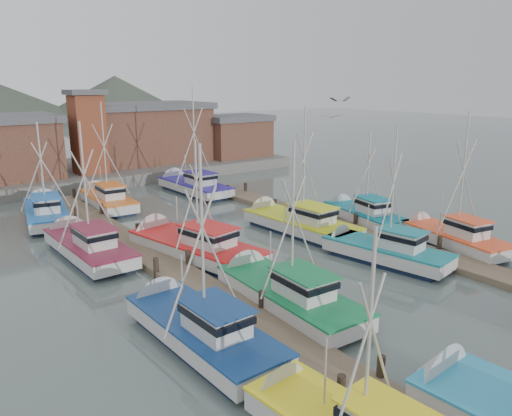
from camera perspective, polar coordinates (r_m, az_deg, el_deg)
ground at (r=28.86m, az=7.82°, el=-7.41°), size 260.00×260.00×0.00m
dock_left at (r=27.97m, az=-8.58°, el=-7.69°), size 2.30×46.00×1.50m
dock_right at (r=36.23m, az=11.32°, el=-2.65°), size 2.30×46.00×1.50m
quay at (r=59.96m, az=-17.67°, el=4.04°), size 44.00×16.00×1.20m
shed_center at (r=61.59m, az=-12.65°, el=8.47°), size 14.84×9.54×6.90m
shed_right at (r=64.40m, az=-2.45°, el=8.28°), size 8.48×6.36×5.20m
lookout_tower at (r=54.93m, az=-18.65°, el=8.30°), size 3.60×3.60×8.50m
boat_4 at (r=24.54m, az=3.01°, el=-9.59°), size 3.60×9.38×8.87m
boat_5 at (r=31.14m, az=13.90°, el=-4.72°), size 3.89×8.50×8.82m
boat_6 at (r=21.50m, az=-6.90°, el=-13.32°), size 3.77×9.15×9.16m
boat_7 at (r=35.20m, az=21.17°, el=-3.06°), size 3.91×8.40×9.50m
boat_8 at (r=31.44m, az=-7.59°, el=-4.24°), size 5.11×10.63×8.26m
boat_9 at (r=36.19m, az=4.49°, el=-1.65°), size 4.00×10.02×9.89m
boat_10 at (r=32.88m, az=-18.86°, el=-4.06°), size 3.79×9.35×9.17m
boat_11 at (r=39.12m, az=11.89°, el=-0.70°), size 3.99×8.38×7.95m
boat_12 at (r=45.03m, az=-16.81°, el=0.96°), size 3.85×8.91×9.70m
boat_13 at (r=49.18m, az=-7.39°, el=2.57°), size 4.42×9.88×11.12m
boat_14 at (r=42.42m, az=-22.89°, el=-0.37°), size 4.48×9.65×8.51m
gull_near at (r=22.37m, az=9.59°, el=12.09°), size 1.52×0.66×0.24m
gull_far at (r=32.22m, az=8.57°, el=10.24°), size 1.51×0.66×0.24m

